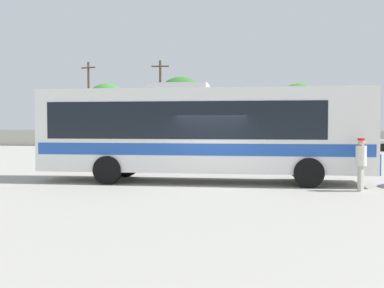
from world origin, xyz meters
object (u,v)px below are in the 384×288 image
Objects in this scene: attendant_by_bus_door at (361,161)px; utility_pole_near at (89,102)px; parked_car_leftmost_maroon at (143,140)px; parked_car_rightmost_white at (363,142)px; roadside_tree_midright at (299,99)px; roadside_tree_midleft at (181,96)px; parked_car_third_white at (278,141)px; utility_pole_far at (160,101)px; coach_bus_white_blue at (199,130)px; roadside_tree_left at (107,99)px; parked_car_second_dark_blue at (202,141)px.

utility_pole_near is (-22.93, 30.61, 3.60)m from attendant_by_bus_door.
parked_car_rightmost_white is (19.01, 0.07, -0.02)m from parked_car_leftmost_maroon.
parked_car_rightmost_white is 0.68× the size of roadside_tree_midright.
roadside_tree_midleft is at bearing 73.25° from parked_car_leftmost_maroon.
utility_pole_far reaches higher than parked_car_third_white.
coach_bus_white_blue is 23.34m from parked_car_third_white.
utility_pole_near reaches higher than parked_car_leftmost_maroon.
roadside_tree_left is (-22.02, 33.39, 4.01)m from attendant_by_bus_door.
parked_car_third_white is at bearing -33.37° from roadside_tree_midleft.
utility_pole_near is at bearing 120.70° from coach_bus_white_blue.
parked_car_leftmost_maroon is 0.97× the size of parked_car_rightmost_white.
coach_bus_white_blue is 3.03× the size of parked_car_leftmost_maroon.
attendant_by_bus_door is (5.63, -1.48, -1.00)m from coach_bus_white_blue.
parked_car_third_white is at bearing 5.55° from parked_car_second_dark_blue.
attendant_by_bus_door is 40.19m from roadside_tree_left.
parked_car_third_white reaches higher than parked_car_second_dark_blue.
parked_car_third_white is at bearing -24.68° from roadside_tree_left.
utility_pole_near reaches higher than coach_bus_white_blue.
roadside_tree_left is 0.95× the size of roadside_tree_midleft.
coach_bus_white_blue is at bearing -72.10° from utility_pole_far.
roadside_tree_left reaches higher than coach_bus_white_blue.
utility_pole_near reaches higher than roadside_tree_midright.
parked_car_third_white is at bearing -16.68° from utility_pole_near.
utility_pole_near is at bearing -177.68° from roadside_tree_midright.
roadside_tree_left is (-19.04, 8.75, 4.22)m from parked_car_third_white.
roadside_tree_midleft is at bearing 3.77° from utility_pole_near.
roadside_tree_left is (-12.47, 9.39, 4.23)m from parked_car_second_dark_blue.
utility_pole_far is at bearing -165.59° from roadside_tree_midleft.
attendant_by_bus_door is 34.43m from utility_pole_far.
parked_car_second_dark_blue is at bearing 111.69° from attendant_by_bus_door.
roadside_tree_midright is at bearing 26.46° from parked_car_leftmost_maroon.
roadside_tree_midleft is (2.04, 0.52, 0.54)m from utility_pole_far.
roadside_tree_midleft is 11.96m from roadside_tree_midright.
utility_pole_near is 1.00× the size of utility_pole_far.
coach_bus_white_blue is 22.89m from parked_car_second_dark_blue.
utility_pole_far is at bearing 129.37° from parked_car_second_dark_blue.
parked_car_second_dark_blue and parked_car_rightmost_white have the same top height.
attendant_by_bus_door is 0.28× the size of roadside_tree_midright.
parked_car_leftmost_maroon is (-15.07, 24.54, -0.21)m from attendant_by_bus_door.
parked_car_third_white is (6.57, 0.64, 0.02)m from parked_car_second_dark_blue.
roadside_tree_midright is at bearing 1.13° from roadside_tree_midleft.
roadside_tree_midright is (8.46, 7.50, 3.95)m from parked_car_second_dark_blue.
roadside_tree_midright is (-5.03, 6.88, 3.95)m from parked_car_rightmost_white.
parked_car_leftmost_maroon is 0.61× the size of roadside_tree_left.
utility_pole_far reaches higher than attendant_by_bus_door.
utility_pole_near reaches higher than parked_car_third_white.
roadside_tree_midleft is at bearing -13.31° from roadside_tree_left.
coach_bus_white_blue reaches higher than parked_car_leftmost_maroon.
roadside_tree_left reaches higher than parked_car_second_dark_blue.
parked_car_leftmost_maroon is 10.63m from utility_pole_near.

